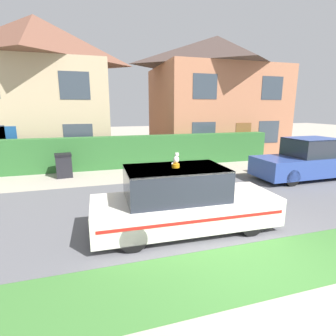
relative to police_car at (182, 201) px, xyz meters
The scene contains 10 objects.
ground_plane 2.35m from the police_car, 67.61° to the right, with size 80.00×80.00×0.00m, color #A89E8E.
road_strip 2.03m from the police_car, 63.28° to the left, with size 28.00×5.49×0.01m, color #5B5B60.
lawn_verge 2.18m from the police_car, 65.57° to the right, with size 28.00×1.61×0.01m, color #3D7533.
garden_hedge 7.37m from the police_car, 89.32° to the left, with size 14.87×0.64×1.57m, color #2D662D.
police_car is the anchor object (origin of this frame).
cat 1.03m from the police_car, 149.53° to the left, with size 0.25×0.24×0.25m.
neighbour_car_near 7.35m from the police_car, 24.37° to the left, with size 4.55×1.76×1.70m.
house_left 12.48m from the police_car, 111.85° to the left, with size 7.46×6.14×7.79m.
house_right 12.71m from the police_car, 60.11° to the left, with size 8.05×6.26×7.39m.
wheelie_bin 7.00m from the police_car, 116.78° to the left, with size 0.74×0.70×1.02m.
Camera 1 is at (-2.89, -3.52, 2.91)m, focal length 28.00 mm.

